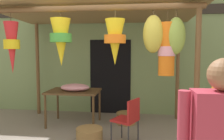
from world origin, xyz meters
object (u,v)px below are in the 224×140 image
object	(u,v)px
folding_chair	(129,117)
wicker_basket_spare	(126,118)
wicker_basket_by_table	(89,135)
flower_heap_on_table	(76,87)
display_table	(74,94)

from	to	relation	value
folding_chair	wicker_basket_spare	world-z (taller)	folding_chair
folding_chair	wicker_basket_by_table	xyz separation A→B (m)	(-0.72, -0.03, -0.37)
flower_heap_on_table	wicker_basket_by_table	size ratio (longest dim) A/B	1.34
wicker_basket_by_table	display_table	bearing A→B (deg)	121.14
folding_chair	wicker_basket_by_table	size ratio (longest dim) A/B	1.71
display_table	wicker_basket_spare	world-z (taller)	display_table
wicker_basket_by_table	wicker_basket_spare	xyz separation A→B (m)	(0.60, 1.16, -0.01)
folding_chair	wicker_basket_by_table	bearing A→B (deg)	-177.96
flower_heap_on_table	wicker_basket_by_table	xyz separation A→B (m)	(0.53, -0.91, -0.74)
display_table	flower_heap_on_table	xyz separation A→B (m)	(0.06, -0.06, 0.17)
flower_heap_on_table	wicker_basket_spare	distance (m)	1.38
display_table	folding_chair	size ratio (longest dim) A/B	1.39
display_table	flower_heap_on_table	distance (m)	0.19
flower_heap_on_table	wicker_basket_spare	bearing A→B (deg)	12.49
flower_heap_on_table	folding_chair	world-z (taller)	flower_heap_on_table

